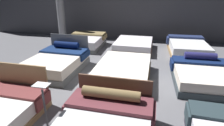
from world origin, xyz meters
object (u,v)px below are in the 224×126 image
at_px(bed_4, 124,70).
at_px(bed_8, 188,47).
at_px(bed_3, 57,62).
at_px(bed_6, 85,42).
at_px(support_pillar, 60,6).
at_px(price_sign, 46,112).
at_px(bed_7, 134,45).
at_px(bed_5, 204,76).

height_order(bed_4, bed_8, bed_8).
distance_m(bed_3, bed_6, 2.80).
bearing_deg(support_pillar, price_sign, -66.47).
bearing_deg(bed_3, bed_8, 34.19).
height_order(bed_3, bed_6, bed_3).
distance_m(bed_6, bed_7, 2.26).
height_order(bed_5, bed_7, bed_5).
height_order(bed_5, support_pillar, support_pillar).
xyz_separation_m(bed_5, bed_8, (-0.01, 2.84, 0.00)).
relative_size(bed_5, bed_6, 0.99).
relative_size(bed_6, bed_8, 0.89).
xyz_separation_m(bed_4, support_pillar, (-3.99, 4.10, 1.51)).
bearing_deg(bed_7, price_sign, -100.26).
bearing_deg(bed_5, bed_7, 127.99).
height_order(bed_5, bed_6, bed_5).
xyz_separation_m(bed_3, support_pillar, (-1.75, 3.98, 1.47)).
relative_size(bed_4, bed_7, 1.08).
xyz_separation_m(bed_7, bed_8, (2.28, 0.06, 0.03)).
bearing_deg(bed_7, bed_3, -127.70).
height_order(bed_4, bed_6, bed_6).
bearing_deg(support_pillar, bed_4, -45.77).
relative_size(bed_3, support_pillar, 0.61).
bearing_deg(bed_6, bed_8, 0.70).
bearing_deg(support_pillar, bed_8, -10.38).
distance_m(bed_6, price_sign, 5.58).
distance_m(bed_5, bed_6, 5.36).
xyz_separation_m(bed_3, bed_4, (2.24, -0.12, -0.04)).
relative_size(bed_6, support_pillar, 0.56).
height_order(bed_6, support_pillar, support_pillar).
relative_size(bed_4, price_sign, 2.27).
xyz_separation_m(bed_5, bed_6, (-4.56, 2.81, 0.01)).
distance_m(bed_4, bed_8, 3.73).
bearing_deg(bed_7, bed_5, -49.43).
xyz_separation_m(bed_3, bed_7, (2.24, 2.78, -0.06)).
xyz_separation_m(bed_3, bed_5, (4.53, -0.01, -0.03)).
relative_size(bed_6, bed_7, 0.98).
bearing_deg(bed_4, bed_3, 177.92).
bearing_deg(price_sign, bed_3, 113.28).
bearing_deg(bed_3, support_pillar, 115.77).
bearing_deg(bed_6, bed_7, -0.28).
xyz_separation_m(bed_8, support_pillar, (-6.27, 1.15, 1.50)).
bearing_deg(support_pillar, bed_6, -34.44).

